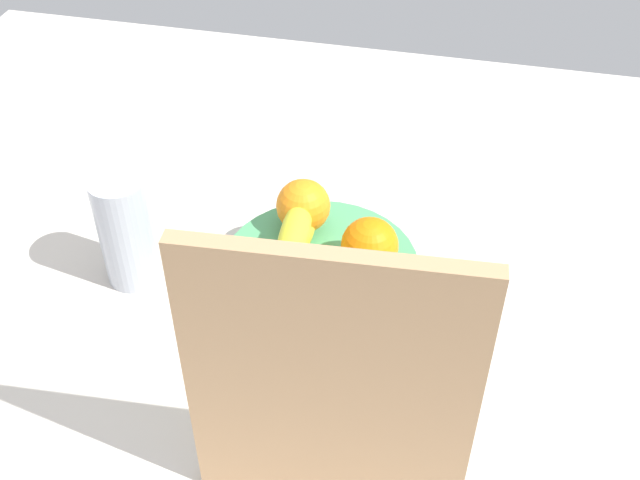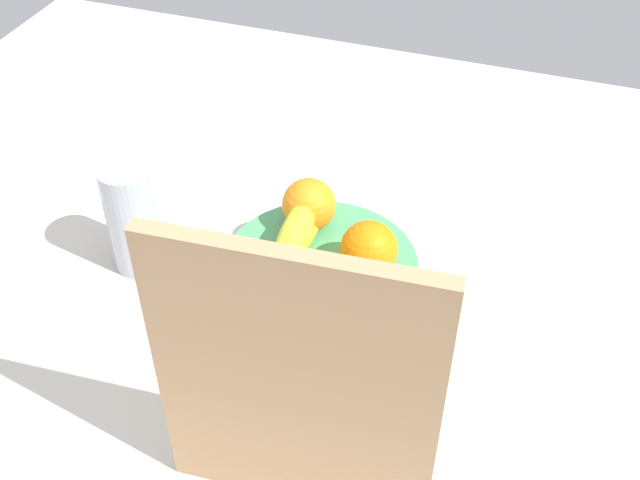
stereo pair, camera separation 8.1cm
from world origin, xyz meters
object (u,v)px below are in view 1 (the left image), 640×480
at_px(banana_bunch, 291,245).
at_px(cutting_board, 329,393).
at_px(orange_front_right, 303,206).
at_px(thermos_tumbler, 126,230).
at_px(orange_center, 293,279).
at_px(orange_front_left, 370,246).
at_px(fruit_bowl, 320,278).

relative_size(banana_bunch, cutting_board, 0.51).
height_order(banana_bunch, cutting_board, cutting_board).
height_order(orange_front_right, thermos_tumbler, thermos_tumbler).
height_order(orange_center, banana_bunch, orange_center).
height_order(orange_front_left, cutting_board, cutting_board).
height_order(fruit_bowl, thermos_tumbler, thermos_tumbler).
distance_m(orange_front_right, cutting_board, 0.39).
distance_m(orange_front_right, thermos_tumbler, 0.24).
bearing_deg(orange_front_right, thermos_tumbler, 21.40).
height_order(orange_front_right, cutting_board, cutting_board).
xyz_separation_m(fruit_bowl, thermos_tumbler, (0.27, 0.02, 0.05)).
bearing_deg(orange_front_right, cutting_board, 107.59).
bearing_deg(thermos_tumbler, orange_front_right, -158.60).
relative_size(orange_center, banana_bunch, 0.41).
relative_size(banana_bunch, thermos_tumbler, 1.08).
bearing_deg(orange_front_left, orange_center, 45.26).
bearing_deg(orange_center, orange_front_left, -134.74).
bearing_deg(banana_bunch, orange_center, 106.95).
xyz_separation_m(orange_front_right, orange_center, (-0.02, 0.14, 0.00)).
distance_m(fruit_bowl, orange_center, 0.10).
xyz_separation_m(orange_center, cutting_board, (-0.09, 0.22, 0.08)).
xyz_separation_m(fruit_bowl, cutting_board, (-0.08, 0.30, 0.15)).
relative_size(fruit_bowl, thermos_tumbler, 1.57).
xyz_separation_m(banana_bunch, cutting_board, (-0.12, 0.29, 0.09)).
distance_m(fruit_bowl, cutting_board, 0.34).
xyz_separation_m(fruit_bowl, orange_front_right, (0.04, -0.07, 0.07)).
bearing_deg(orange_front_right, orange_center, 98.66).
bearing_deg(orange_center, thermos_tumbler, -12.45).
bearing_deg(banana_bunch, fruit_bowl, -166.43).
relative_size(orange_front_left, orange_front_right, 1.00).
distance_m(orange_center, banana_bunch, 0.07).
bearing_deg(banana_bunch, thermos_tumbler, 3.23).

